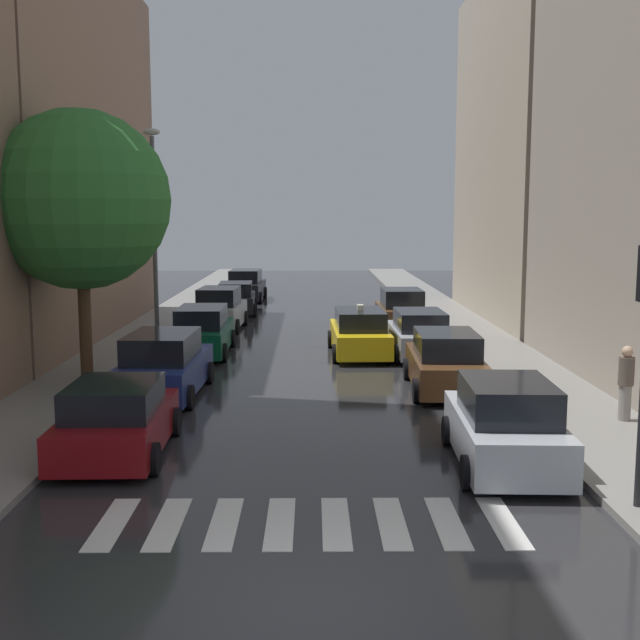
{
  "coord_description": "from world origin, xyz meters",
  "views": [
    {
      "loc": [
        0.07,
        -9.14,
        4.95
      ],
      "look_at": [
        0.37,
        20.08,
        1.01
      ],
      "focal_mm": 44.43,
      "sensor_mm": 36.0,
      "label": 1
    }
  ],
  "objects_px": {
    "parked_car_right_nearest": "(505,427)",
    "lamp_post_left": "(154,224)",
    "parked_car_right_second": "(445,363)",
    "parked_car_left_third": "(202,332)",
    "parked_car_left_fourth": "(220,310)",
    "pedestrian_foreground": "(626,381)",
    "parked_car_right_third": "(419,335)",
    "street_tree_left": "(80,200)",
    "parked_car_left_nearest": "(116,420)",
    "parked_car_left_second": "(164,366)",
    "parked_car_right_fourth": "(401,312)",
    "parked_car_left_sixth": "(246,286)",
    "taxi_midroad": "(360,334)",
    "parked_car_left_fifth": "(236,299)"
  },
  "relations": [
    {
      "from": "parked_car_right_fourth",
      "to": "taxi_midroad",
      "type": "bearing_deg",
      "value": 158.26
    },
    {
      "from": "parked_car_right_nearest",
      "to": "lamp_post_left",
      "type": "distance_m",
      "value": 16.8
    },
    {
      "from": "parked_car_left_third",
      "to": "parked_car_left_fourth",
      "type": "bearing_deg",
      "value": 0.43
    },
    {
      "from": "parked_car_right_second",
      "to": "pedestrian_foreground",
      "type": "xyz_separation_m",
      "value": [
        3.56,
        -3.8,
        0.29
      ]
    },
    {
      "from": "parked_car_left_second",
      "to": "parked_car_right_third",
      "type": "bearing_deg",
      "value": -50.24
    },
    {
      "from": "parked_car_right_second",
      "to": "parked_car_right_third",
      "type": "xyz_separation_m",
      "value": [
        -0.0,
        5.49,
        -0.03
      ]
    },
    {
      "from": "parked_car_left_nearest",
      "to": "lamp_post_left",
      "type": "relative_size",
      "value": 0.54
    },
    {
      "from": "parked_car_left_sixth",
      "to": "lamp_post_left",
      "type": "xyz_separation_m",
      "value": [
        -1.84,
        -16.67,
        3.75
      ]
    },
    {
      "from": "parked_car_left_nearest",
      "to": "pedestrian_foreground",
      "type": "distance_m",
      "value": 11.53
    },
    {
      "from": "parked_car_right_fourth",
      "to": "parked_car_right_second",
      "type": "bearing_deg",
      "value": 178.8
    },
    {
      "from": "parked_car_left_second",
      "to": "parked_car_left_third",
      "type": "distance_m",
      "value": 6.42
    },
    {
      "from": "parked_car_right_second",
      "to": "lamp_post_left",
      "type": "xyz_separation_m",
      "value": [
        -9.36,
        6.65,
        3.78
      ]
    },
    {
      "from": "parked_car_right_second",
      "to": "parked_car_left_third",
      "type": "bearing_deg",
      "value": 54.37
    },
    {
      "from": "parked_car_left_third",
      "to": "parked_car_right_third",
      "type": "bearing_deg",
      "value": -93.17
    },
    {
      "from": "parked_car_left_fourth",
      "to": "pedestrian_foreground",
      "type": "relative_size",
      "value": 2.45
    },
    {
      "from": "parked_car_left_nearest",
      "to": "parked_car_right_second",
      "type": "xyz_separation_m",
      "value": [
        7.77,
        5.9,
        0.06
      ]
    },
    {
      "from": "parked_car_left_nearest",
      "to": "lamp_post_left",
      "type": "height_order",
      "value": "lamp_post_left"
    },
    {
      "from": "parked_car_right_nearest",
      "to": "taxi_midroad",
      "type": "relative_size",
      "value": 0.9
    },
    {
      "from": "parked_car_left_nearest",
      "to": "parked_car_right_third",
      "type": "bearing_deg",
      "value": -35.57
    },
    {
      "from": "parked_car_left_nearest",
      "to": "parked_car_left_second",
      "type": "height_order",
      "value": "parked_car_left_second"
    },
    {
      "from": "taxi_midroad",
      "to": "parked_car_right_fourth",
      "type": "bearing_deg",
      "value": -22.2
    },
    {
      "from": "parked_car_left_third",
      "to": "parked_car_right_second",
      "type": "distance_m",
      "value": 9.61
    },
    {
      "from": "parked_car_right_third",
      "to": "parked_car_right_fourth",
      "type": "relative_size",
      "value": 1.1
    },
    {
      "from": "parked_car_left_nearest",
      "to": "taxi_midroad",
      "type": "relative_size",
      "value": 0.89
    },
    {
      "from": "parked_car_left_fifth",
      "to": "parked_car_right_third",
      "type": "relative_size",
      "value": 0.95
    },
    {
      "from": "parked_car_left_second",
      "to": "lamp_post_left",
      "type": "xyz_separation_m",
      "value": [
        -1.58,
        7.21,
        3.75
      ]
    },
    {
      "from": "parked_car_right_second",
      "to": "lamp_post_left",
      "type": "distance_m",
      "value": 12.09
    },
    {
      "from": "parked_car_left_third",
      "to": "parked_car_right_nearest",
      "type": "xyz_separation_m",
      "value": [
        7.66,
        -12.61,
        0.02
      ]
    },
    {
      "from": "pedestrian_foreground",
      "to": "lamp_post_left",
      "type": "bearing_deg",
      "value": -168.6
    },
    {
      "from": "parked_car_left_sixth",
      "to": "parked_car_left_third",
      "type": "bearing_deg",
      "value": -178.3
    },
    {
      "from": "parked_car_left_third",
      "to": "parked_car_left_fifth",
      "type": "bearing_deg",
      "value": -0.81
    },
    {
      "from": "parked_car_right_second",
      "to": "street_tree_left",
      "type": "xyz_separation_m",
      "value": [
        -10.36,
        1.14,
        4.54
      ]
    },
    {
      "from": "parked_car_left_sixth",
      "to": "parked_car_right_second",
      "type": "relative_size",
      "value": 1.01
    },
    {
      "from": "parked_car_right_second",
      "to": "taxi_midroad",
      "type": "relative_size",
      "value": 0.96
    },
    {
      "from": "parked_car_left_fifth",
      "to": "parked_car_right_third",
      "type": "bearing_deg",
      "value": -150.64
    },
    {
      "from": "parked_car_right_third",
      "to": "street_tree_left",
      "type": "height_order",
      "value": "street_tree_left"
    },
    {
      "from": "parked_car_right_fourth",
      "to": "parked_car_right_third",
      "type": "bearing_deg",
      "value": 178.65
    },
    {
      "from": "parked_car_left_fourth",
      "to": "parked_car_right_nearest",
      "type": "distance_m",
      "value": 20.22
    },
    {
      "from": "parked_car_right_nearest",
      "to": "parked_car_right_third",
      "type": "xyz_separation_m",
      "value": [
        -0.05,
        12.24,
        -0.06
      ]
    },
    {
      "from": "parked_car_left_fifth",
      "to": "pedestrian_foreground",
      "type": "relative_size",
      "value": 2.41
    },
    {
      "from": "parked_car_left_fifth",
      "to": "parked_car_left_sixth",
      "type": "distance_m",
      "value": 5.9
    },
    {
      "from": "parked_car_right_nearest",
      "to": "street_tree_left",
      "type": "xyz_separation_m",
      "value": [
        -10.41,
        7.89,
        4.52
      ]
    },
    {
      "from": "parked_car_left_nearest",
      "to": "street_tree_left",
      "type": "xyz_separation_m",
      "value": [
        -2.6,
        7.04,
        4.6
      ]
    },
    {
      "from": "parked_car_left_nearest",
      "to": "parked_car_left_second",
      "type": "relative_size",
      "value": 0.87
    },
    {
      "from": "parked_car_right_second",
      "to": "parked_car_left_nearest",
      "type": "bearing_deg",
      "value": 129.19
    },
    {
      "from": "parked_car_right_third",
      "to": "lamp_post_left",
      "type": "distance_m",
      "value": 10.17
    },
    {
      "from": "parked_car_left_nearest",
      "to": "parked_car_left_third",
      "type": "xyz_separation_m",
      "value": [
        0.15,
        11.77,
        0.07
      ]
    },
    {
      "from": "parked_car_left_sixth",
      "to": "parked_car_right_nearest",
      "type": "bearing_deg",
      "value": -163.86
    },
    {
      "from": "parked_car_left_nearest",
      "to": "parked_car_right_nearest",
      "type": "xyz_separation_m",
      "value": [
        7.81,
        -0.85,
        0.08
      ]
    },
    {
      "from": "parked_car_right_third",
      "to": "parked_car_right_fourth",
      "type": "height_order",
      "value": "parked_car_right_fourth"
    }
  ]
}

